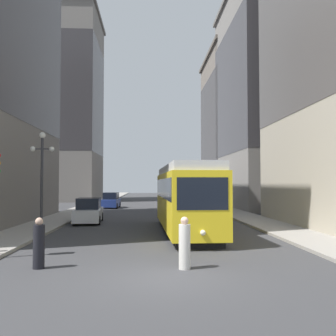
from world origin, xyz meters
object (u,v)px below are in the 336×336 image
pedestrian_crossing_near (39,245)px  transit_bus (201,193)px  pedestrian_crossing_far (185,245)px  lamp_post_left_near (42,166)px  parked_car_left_near (111,201)px  parked_car_left_mid (89,211)px  streetcar (185,197)px

pedestrian_crossing_near → transit_bus: bearing=-139.5°
pedestrian_crossing_far → lamp_post_left_near: lamp_post_left_near is taller
parked_car_left_near → pedestrian_crossing_far: bearing=-77.1°
parked_car_left_mid → pedestrian_crossing_near: parked_car_left_mid is taller
parked_car_left_mid → pedestrian_crossing_far: (5.56, -14.92, -0.03)m
parked_car_left_mid → streetcar: bearing=-44.5°
streetcar → pedestrian_crossing_near: (-5.86, -8.88, -1.30)m
transit_bus → streetcar: bearing=-102.5°
pedestrian_crossing_far → parked_car_left_near: bearing=112.6°
parked_car_left_near → pedestrian_crossing_far: parked_car_left_near is taller
streetcar → pedestrian_crossing_near: size_ratio=7.21×
pedestrian_crossing_far → pedestrian_crossing_near: bearing=-171.4°
streetcar → pedestrian_crossing_far: 9.36m
parked_car_left_near → pedestrian_crossing_near: size_ratio=2.62×
pedestrian_crossing_near → parked_car_left_mid: bearing=-116.2°
pedestrian_crossing_far → lamp_post_left_near: size_ratio=0.31×
transit_bus → pedestrian_crossing_near: size_ratio=6.67×
pedestrian_crossing_far → lamp_post_left_near: 12.52m
streetcar → pedestrian_crossing_near: 10.72m
parked_car_left_near → lamp_post_left_near: size_ratio=0.78×
parked_car_left_near → lamp_post_left_near: (-1.90, -21.75, 3.06)m
parked_car_left_near → parked_car_left_mid: size_ratio=0.96×
parked_car_left_near → pedestrian_crossing_far: 31.80m
parked_car_left_near → parked_car_left_mid: bearing=-87.1°
transit_bus → pedestrian_crossing_far: size_ratio=6.54×
streetcar → parked_car_left_near: streetcar is taller
lamp_post_left_near → parked_car_left_near: bearing=85.0°
lamp_post_left_near → pedestrian_crossing_near: bearing=-74.7°
streetcar → pedestrian_crossing_far: streetcar is taller
streetcar → parked_car_left_mid: (-6.49, 5.70, -1.26)m
pedestrian_crossing_far → lamp_post_left_near: bearing=140.4°
parked_car_left_mid → pedestrian_crossing_far: size_ratio=2.68×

